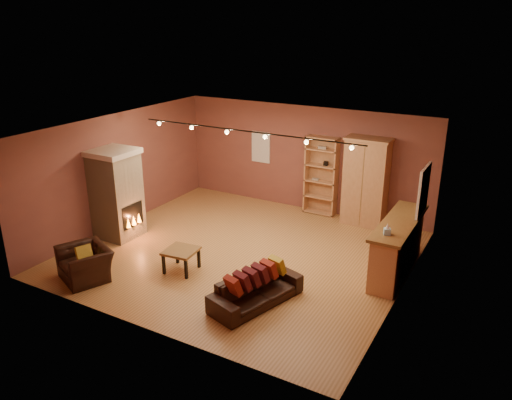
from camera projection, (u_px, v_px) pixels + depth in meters
The scene contains 16 objects.
floor at pixel (242, 253), 11.11m from camera, with size 7.00×7.00×0.00m, color olive.
ceiling at pixel (240, 129), 10.14m from camera, with size 7.00×7.00×0.00m, color brown.
back_wall at pixel (304, 158), 13.28m from camera, with size 7.00×0.02×2.80m, color brown.
left_wall at pixel (119, 170), 12.23m from camera, with size 0.02×6.50×2.80m, color brown.
right_wall at pixel (407, 226), 9.01m from camera, with size 0.02×6.50×2.80m, color brown.
fireplace at pixel (117, 194), 11.65m from camera, with size 1.01×0.98×2.12m.
back_window at pixel (261, 147), 13.81m from camera, with size 0.56×0.04×0.86m, color silver.
bookcase at pixel (322, 175), 13.04m from camera, with size 0.85×0.33×2.08m.
armoire at pixel (366, 182), 12.31m from camera, with size 1.10×0.63×2.23m.
bar_counter at pixel (397, 247), 10.08m from camera, with size 0.63×2.38×1.14m.
tissue_box at pixel (387, 230), 9.25m from camera, with size 0.17×0.17×0.23m.
right_window at pixel (424, 190), 10.08m from camera, with size 0.05×0.90×1.00m, color silver.
loveseat at pixel (256, 285), 9.04m from camera, with size 1.04×1.90×0.76m.
armchair at pixel (85, 258), 9.89m from camera, with size 1.18×1.00×0.88m.
coffee_table at pixel (181, 253), 10.20m from camera, with size 0.69×0.69×0.48m.
track_rail at pixel (246, 133), 10.34m from camera, with size 5.20×0.09×0.13m.
Camera 1 is at (5.19, -8.57, 4.95)m, focal length 35.00 mm.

